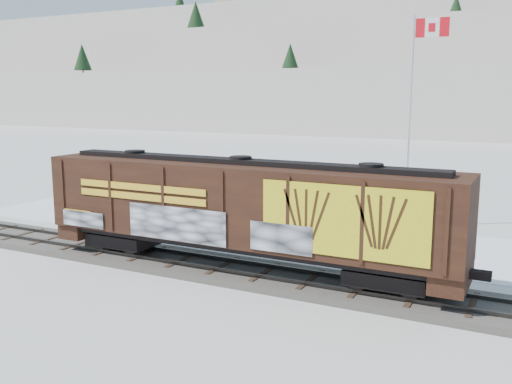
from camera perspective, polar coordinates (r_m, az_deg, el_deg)
The scene contains 9 objects.
ground at distance 24.48m, azimuth -3.35°, elevation -8.00°, with size 500.00×500.00×0.00m, color white.
rail_track at distance 24.44m, azimuth -3.35°, elevation -7.67°, with size 50.00×3.40×0.43m.
parking_strip at distance 30.93m, azimuth 3.71°, elevation -4.18°, with size 40.00×8.00×0.03m, color white.
hillside at distance 160.46m, azimuth 23.27°, elevation 11.47°, with size 360.00×110.00×93.00m.
hopper_railcar at distance 23.31m, azimuth -1.52°, elevation -1.49°, with size 17.90×3.06×4.45m.
flagpole at distance 32.94m, azimuth 15.16°, elevation 3.95°, with size 2.30×0.90×11.65m.
car_silver at distance 36.02m, azimuth -13.48°, elevation -1.21°, with size 1.74×4.33×1.48m, color #A5A7AC.
car_white at distance 30.49m, azimuth 10.45°, elevation -3.20°, with size 1.42×4.08×1.34m, color white.
car_dark at distance 30.11m, azimuth 8.34°, elevation -3.26°, with size 1.95×4.80×1.39m, color black.
Camera 1 is at (11.85, -20.08, 7.47)m, focal length 40.00 mm.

